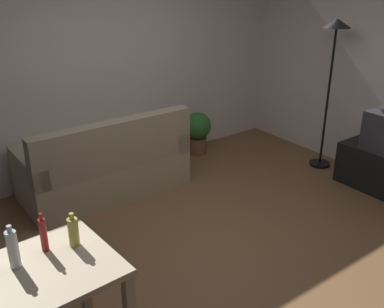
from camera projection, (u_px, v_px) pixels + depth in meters
The scene contains 9 objects.
ground_plane at pixel (216, 252), 3.99m from camera, with size 5.20×4.40×0.02m, color brown.
wall_rear at pixel (97, 61), 5.08m from camera, with size 5.20×0.10×2.70m, color silver.
couch at pixel (106, 168), 4.88m from camera, with size 1.77×0.84×0.92m.
torchiere_lamp at pixel (333, 54), 5.14m from camera, with size 0.32×0.32×1.81m.
desk at pixel (13, 298), 2.48m from camera, with size 1.24×0.77×0.76m.
potted_plant at pixel (197, 130), 5.92m from camera, with size 0.36×0.36×0.57m.
bottle_clear at pixel (13, 249), 2.52m from camera, with size 0.06×0.06×0.28m.
bottle_red at pixel (43, 234), 2.67m from camera, with size 0.04×0.04×0.26m.
bottle_squat at pixel (73, 231), 2.73m from camera, with size 0.07×0.07×0.23m.
Camera 1 is at (-2.14, -2.54, 2.37)m, focal length 41.49 mm.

